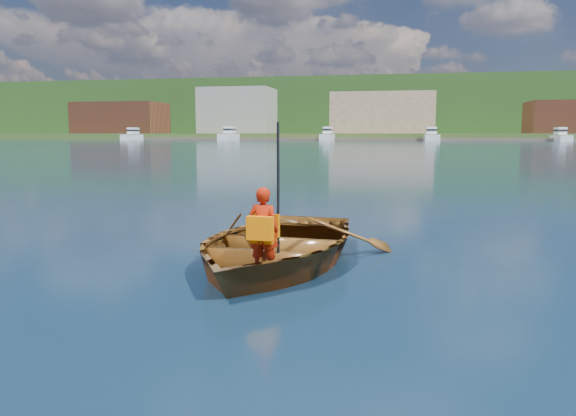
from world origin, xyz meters
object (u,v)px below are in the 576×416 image
at_px(rowboat, 275,244).
at_px(marina_yachts, 413,136).
at_px(dock, 383,139).
at_px(child_paddler, 264,229).

height_order(rowboat, marina_yachts, marina_yachts).
distance_m(rowboat, dock, 147.62).
xyz_separation_m(rowboat, child_paddler, (0.05, -0.91, 0.37)).
xyz_separation_m(rowboat, dock, (-2.90, 147.60, 0.11)).
bearing_deg(marina_yachts, child_paddler, -91.93).
xyz_separation_m(child_paddler, dock, (-2.95, 148.51, -0.26)).
distance_m(dock, marina_yachts, 9.14).
relative_size(rowboat, dock, 0.03).
distance_m(rowboat, child_paddler, 0.99).
bearing_deg(dock, rowboat, -88.88).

